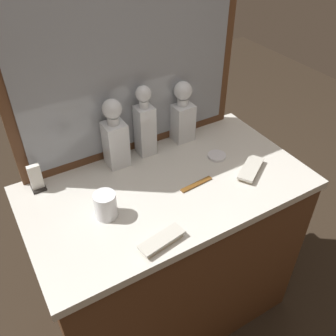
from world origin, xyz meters
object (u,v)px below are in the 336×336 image
crystal_tumbler_center (106,206)px  silver_brush_far_right (251,169)px  napkin_holder (36,179)px  crystal_decanter_front (182,117)px  crystal_decanter_far_left (145,127)px  silver_brush_front (162,241)px  tortoiseshell_comb (196,184)px  porcelain_dish (217,156)px  crystal_decanter_left (115,140)px

crystal_tumbler_center → silver_brush_far_right: crystal_tumbler_center is taller
crystal_tumbler_center → napkin_holder: size_ratio=0.88×
crystal_decanter_front → crystal_tumbler_center: (-0.48, -0.28, -0.07)m
crystal_decanter_far_left → silver_brush_front: 0.52m
crystal_decanter_far_left → silver_brush_far_right: crystal_decanter_far_left is taller
crystal_decanter_far_left → tortoiseshell_comb: size_ratio=2.17×
silver_brush_front → napkin_holder: 0.54m
porcelain_dish → tortoiseshell_comb: (-0.17, -0.10, -0.00)m
crystal_decanter_far_left → silver_brush_far_right: (0.30, -0.33, -0.11)m
crystal_decanter_left → napkin_holder: crystal_decanter_left is taller
silver_brush_far_right → silver_brush_front: same height
crystal_tumbler_center → crystal_decanter_far_left: bearing=41.8°
tortoiseshell_comb → crystal_tumbler_center: bearing=175.9°
napkin_holder → porcelain_dish: bearing=-14.5°
crystal_decanter_left → tortoiseshell_comb: size_ratio=2.06×
silver_brush_far_right → porcelain_dish: 0.16m
crystal_decanter_left → silver_brush_front: crystal_decanter_left is taller
silver_brush_front → crystal_tumbler_center: bearing=116.4°
crystal_decanter_front → porcelain_dish: crystal_decanter_front is taller
silver_brush_far_right → napkin_holder: 0.83m
crystal_decanter_front → crystal_decanter_left: crystal_decanter_left is taller
crystal_tumbler_center → silver_brush_far_right: 0.59m
crystal_decanter_front → crystal_decanter_far_left: (-0.19, -0.01, 0.01)m
silver_brush_far_right → porcelain_dish: (-0.06, 0.15, -0.01)m
crystal_decanter_left → crystal_tumbler_center: size_ratio=3.02×
crystal_decanter_far_left → silver_brush_far_right: bearing=-48.2°
crystal_decanter_front → tortoiseshell_comb: (-0.12, -0.30, -0.11)m
silver_brush_far_right → porcelain_dish: bearing=110.9°
napkin_holder → crystal_decanter_left: bearing=-1.4°
crystal_decanter_far_left → tortoiseshell_comb: crystal_decanter_far_left is taller
crystal_decanter_left → tortoiseshell_comb: bearing=-53.8°
napkin_holder → crystal_tumbler_center: bearing=-57.4°
crystal_decanter_front → crystal_tumbler_center: crystal_decanter_front is taller
tortoiseshell_comb → porcelain_dish: bearing=31.0°
silver_brush_far_right → tortoiseshell_comb: silver_brush_far_right is taller
crystal_decanter_front → silver_brush_front: crystal_decanter_front is taller
crystal_decanter_front → napkin_holder: (-0.65, -0.02, -0.06)m
crystal_decanter_front → porcelain_dish: (0.05, -0.20, -0.10)m
crystal_tumbler_center → crystal_decanter_left: bearing=58.2°
crystal_decanter_front → silver_brush_far_right: bearing=-72.7°
crystal_decanter_left → porcelain_dish: bearing=-24.7°
crystal_decanter_left → crystal_decanter_far_left: bearing=4.1°
porcelain_dish → napkin_holder: 0.72m
silver_brush_far_right → porcelain_dish: silver_brush_far_right is taller
crystal_decanter_front → crystal_decanter_far_left: size_ratio=0.89×
crystal_decanter_far_left → tortoiseshell_comb: (0.07, -0.29, -0.12)m
crystal_decanter_front → silver_brush_front: bearing=-128.3°
crystal_decanter_left → tortoiseshell_comb: 0.36m
crystal_decanter_far_left → tortoiseshell_comb: bearing=-77.1°
silver_brush_far_right → napkin_holder: (-0.76, 0.33, 0.03)m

